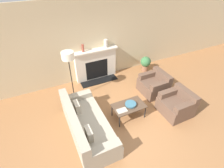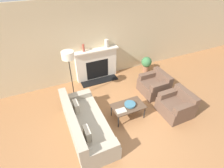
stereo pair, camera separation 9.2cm
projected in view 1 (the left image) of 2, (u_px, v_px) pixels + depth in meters
ground_plane at (126, 124)px, 4.96m from camera, size 18.00×18.00×0.00m
wall_back at (90, 42)px, 6.08m from camera, size 18.00×0.06×2.90m
fireplace at (96, 65)px, 6.53m from camera, size 1.68×0.59×1.19m
couch at (86, 125)px, 4.55m from camera, size 0.93×2.18×0.84m
armchair_near at (177, 105)px, 5.18m from camera, size 0.82×0.86×0.74m
armchair_far at (154, 85)px, 5.98m from camera, size 0.82×0.86×0.74m
coffee_table at (129, 106)px, 4.97m from camera, size 0.92×0.56×0.44m
bowl at (131, 104)px, 4.93m from camera, size 0.32×0.32×0.07m
book at (122, 111)px, 4.77m from camera, size 0.29×0.20×0.02m
floor_lamp at (69, 62)px, 5.06m from camera, size 0.37×0.37×1.70m
mantel_vase_left at (83, 48)px, 5.95m from camera, size 0.08×0.08×0.27m
mantel_vase_center_left at (106, 43)px, 6.24m from camera, size 0.14×0.14×0.30m
potted_plant at (146, 63)px, 7.08m from camera, size 0.41×0.41×0.63m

